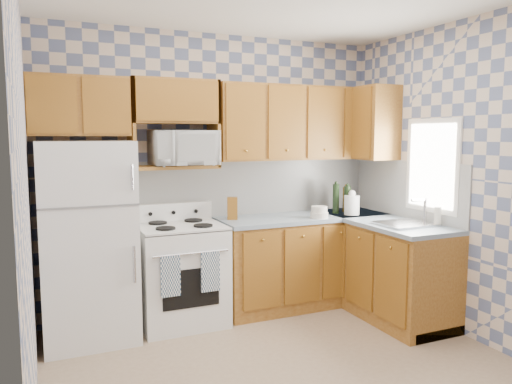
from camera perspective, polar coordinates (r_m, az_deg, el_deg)
floor at (r=3.89m, az=4.03°, el=-19.89°), size 3.40×3.40×0.00m
back_wall at (r=4.97m, az=-4.50°, el=2.14°), size 3.40×0.02×2.70m
right_wall at (r=4.55m, az=23.47°, el=1.22°), size 0.02×3.20×2.70m
backsplash_back at (r=5.12m, az=-0.21°, el=0.60°), size 2.60×0.02×0.56m
backsplash_right at (r=5.13m, az=16.76°, el=0.34°), size 0.02×1.60×0.56m
refrigerator at (r=4.43m, az=-18.71°, el=-5.39°), size 0.75×0.70×1.68m
stove_body at (r=4.68m, az=-8.57°, el=-9.40°), size 0.76×0.65×0.90m
cooktop at (r=4.58m, az=-8.66°, el=-3.91°), size 0.76×0.65×0.02m
backguard at (r=4.82m, az=-9.54°, el=-2.25°), size 0.76×0.08×0.17m
dish_towel_left at (r=4.28m, az=-9.75°, el=-9.46°), size 0.17×0.02×0.35m
dish_towel_right at (r=4.38m, az=-5.24°, el=-9.04°), size 0.17×0.02×0.35m
base_cabinets_back at (r=5.18m, az=5.45°, el=-7.91°), size 1.75×0.60×0.88m
base_cabinets_right at (r=5.09m, az=13.97°, el=-8.34°), size 0.60×1.60×0.88m
countertop_back at (r=5.08m, az=5.53°, el=-2.89°), size 1.77×0.63×0.04m
countertop_right at (r=4.99m, az=14.07°, el=-3.23°), size 0.63×1.60×0.04m
upper_cabinets_back at (r=5.14m, az=4.87°, el=7.86°), size 1.75×0.33×0.74m
upper_cabinets_fridge at (r=4.53m, az=-19.65°, el=9.22°), size 0.82×0.33×0.50m
upper_cabinets_right at (r=5.36m, az=12.57°, el=7.67°), size 0.33×0.70×0.74m
microwave_shelf at (r=4.67m, az=-9.29°, el=2.84°), size 0.80×0.33×0.03m
microwave at (r=4.63m, az=-8.29°, el=5.00°), size 0.60×0.42×0.32m
sink at (r=4.72m, az=16.73°, el=-3.55°), size 0.48×0.40×0.03m
window at (r=4.85m, az=19.50°, el=2.86°), size 0.02×0.66×0.86m
bottle_0 at (r=5.23m, az=9.12°, el=-0.76°), size 0.07×0.07×0.31m
bottle_1 at (r=5.23m, az=10.39°, el=-0.89°), size 0.07×0.07×0.29m
bottle_2 at (r=5.35m, az=10.23°, el=-0.84°), size 0.07×0.07×0.27m
knife_block at (r=4.81m, az=-2.72°, el=-1.87°), size 0.12×0.12×0.21m
electric_kettle at (r=5.18m, az=10.89°, el=-1.48°), size 0.15×0.15×0.20m
food_containers at (r=4.92m, az=7.24°, el=-2.29°), size 0.17×0.17×0.12m
soap_bottle at (r=4.74m, az=20.05°, el=-2.65°), size 0.06×0.06×0.17m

